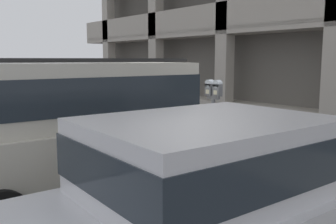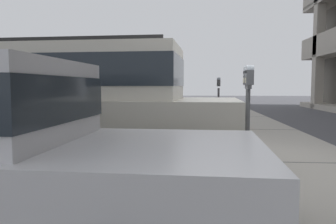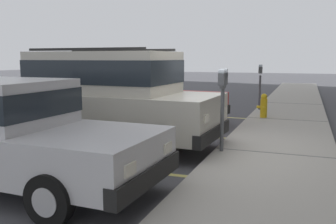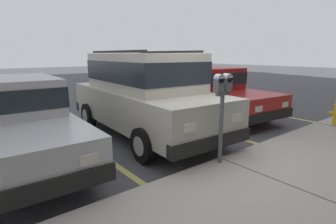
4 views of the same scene
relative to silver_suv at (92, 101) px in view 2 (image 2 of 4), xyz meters
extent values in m
cube|color=#4C4C51|center=(-0.06, 2.15, -1.14)|extent=(80.00, 80.00, 0.10)
cube|color=#ADA89E|center=(-0.06, 3.45, -1.03)|extent=(40.00, 2.20, 0.12)
cube|color=#606060|center=(-8.06, 3.45, -0.97)|extent=(0.03, 2.16, 0.00)
cube|color=#606060|center=(-4.06, 3.45, -0.97)|extent=(0.03, 2.16, 0.00)
cube|color=#606060|center=(-0.06, 3.45, -0.97)|extent=(0.03, 2.16, 0.00)
cube|color=#DBD16B|center=(-4.58, 0.75, -1.08)|extent=(0.12, 4.80, 0.01)
cube|color=#DBD16B|center=(-1.56, 0.75, -1.08)|extent=(0.12, 4.80, 0.01)
cube|color=#DBD16B|center=(1.45, 0.75, -1.08)|extent=(0.12, 4.80, 0.01)
cube|color=beige|center=(0.00, 0.02, -0.36)|extent=(2.07, 4.78, 0.80)
cube|color=beige|center=(0.00, -0.03, 0.46)|extent=(1.76, 2.99, 0.84)
cube|color=#232B33|center=(0.00, -0.03, 0.48)|extent=(1.78, 3.01, 0.46)
cube|color=black|center=(0.11, 2.33, -0.64)|extent=(1.88, 0.25, 0.24)
cube|color=silver|center=(0.69, 2.35, -0.28)|extent=(0.24, 0.04, 0.14)
cube|color=silver|center=(-0.45, 2.41, -0.28)|extent=(0.24, 0.04, 0.14)
cylinder|color=black|center=(0.97, 1.43, -0.76)|extent=(0.23, 0.67, 0.66)
cylinder|color=#B2B2B7|center=(0.97, 1.43, -0.76)|extent=(0.24, 0.37, 0.36)
cylinder|color=black|center=(-0.83, 1.52, -0.76)|extent=(0.23, 0.67, 0.66)
cylinder|color=#B2B2B7|center=(-0.83, 1.52, -0.76)|extent=(0.24, 0.37, 0.36)
cylinder|color=black|center=(-0.97, -1.39, -0.76)|extent=(0.23, 0.67, 0.66)
cylinder|color=#B2B2B7|center=(-0.97, -1.39, -0.76)|extent=(0.24, 0.37, 0.36)
cube|color=black|center=(0.69, -0.06, 0.92)|extent=(0.18, 2.62, 0.05)
cube|color=black|center=(-0.69, 0.01, 0.92)|extent=(0.18, 2.62, 0.05)
cube|color=red|center=(-2.87, -0.36, -0.49)|extent=(2.12, 4.54, 0.60)
cube|color=red|center=(-2.90, -0.65, 0.13)|extent=(1.68, 2.12, 0.64)
cube|color=#232B33|center=(-2.90, -0.65, 0.15)|extent=(1.71, 2.14, 0.35)
cube|color=black|center=(-2.66, 1.79, -0.67)|extent=(1.74, 0.33, 0.24)
cube|color=black|center=(-3.08, -2.51, -0.67)|extent=(1.74, 0.33, 0.24)
cube|color=silver|center=(-2.13, 1.79, -0.43)|extent=(0.24, 0.05, 0.14)
cube|color=silver|center=(-3.18, 1.89, -0.43)|extent=(0.24, 0.05, 0.14)
cylinder|color=black|center=(-1.91, 0.92, -0.79)|extent=(0.22, 0.61, 0.60)
cylinder|color=#B2B2B7|center=(-1.91, 0.92, -0.79)|extent=(0.21, 0.35, 0.33)
cylinder|color=black|center=(-3.56, 1.08, -0.79)|extent=(0.22, 0.61, 0.60)
cylinder|color=#B2B2B7|center=(-3.56, 1.08, -0.79)|extent=(0.21, 0.35, 0.33)
cylinder|color=black|center=(-2.17, -1.79, -0.79)|extent=(0.22, 0.61, 0.60)
cylinder|color=#B2B2B7|center=(-2.17, -1.79, -0.79)|extent=(0.21, 0.35, 0.33)
cylinder|color=black|center=(-3.83, -1.63, -0.79)|extent=(0.22, 0.61, 0.60)
cylinder|color=#B2B2B7|center=(-3.83, -1.63, -0.79)|extent=(0.21, 0.35, 0.33)
cube|color=black|center=(2.83, 2.17, -0.67)|extent=(1.74, 0.23, 0.24)
cube|color=silver|center=(3.36, 2.20, -0.43)|extent=(0.24, 0.04, 0.14)
cube|color=silver|center=(2.31, 2.24, -0.43)|extent=(0.24, 0.04, 0.14)
cylinder|color=black|center=(1.97, 1.41, -0.79)|extent=(0.18, 0.61, 0.60)
cylinder|color=#B2B2B7|center=(1.97, 1.41, -0.79)|extent=(0.19, 0.34, 0.33)
cylinder|color=#595B60|center=(0.10, 2.50, -0.38)|extent=(0.07, 0.07, 1.17)
cube|color=#595B60|center=(0.10, 2.50, 0.24)|extent=(0.28, 0.06, 0.06)
cube|color=#515459|center=(0.00, 2.50, 0.38)|extent=(0.15, 0.11, 0.22)
cylinder|color=#9EA8B2|center=(0.00, 2.50, 0.49)|extent=(0.15, 0.11, 0.15)
cube|color=#B7B293|center=(0.00, 2.44, 0.34)|extent=(0.08, 0.01, 0.08)
cube|color=#515459|center=(0.20, 2.50, 0.38)|extent=(0.15, 0.11, 0.22)
cylinder|color=#9EA8B2|center=(0.20, 2.50, 0.49)|extent=(0.15, 0.11, 0.15)
cube|color=#B7B293|center=(0.20, 2.44, 0.34)|extent=(0.08, 0.01, 0.08)
cylinder|color=#47474C|center=(-5.92, 2.48, -0.39)|extent=(0.07, 0.07, 1.15)
cube|color=#424447|center=(-5.92, 2.48, 0.35)|extent=(0.15, 0.11, 0.22)
cylinder|color=#8C99A3|center=(-5.92, 2.48, 0.46)|extent=(0.15, 0.11, 0.15)
cube|color=#B7B293|center=(-5.92, 2.42, 0.31)|extent=(0.08, 0.01, 0.08)
cylinder|color=gold|center=(-4.22, 2.80, -0.69)|extent=(0.20, 0.20, 0.55)
sphere|color=gold|center=(-4.22, 2.80, -0.36)|extent=(0.18, 0.18, 0.18)
cylinder|color=gold|center=(-4.22, 2.65, -0.67)|extent=(0.08, 0.10, 0.08)
cylinder|color=gold|center=(-4.07, 2.80, -0.67)|extent=(0.10, 0.07, 0.07)
camera|label=1|loc=(4.92, -2.46, 0.94)|focal=40.00mm
camera|label=2|loc=(5.24, 1.68, 0.25)|focal=35.00mm
camera|label=3|loc=(6.86, 3.94, 0.76)|focal=40.00mm
camera|label=4|loc=(3.45, 5.27, 0.87)|focal=28.00mm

